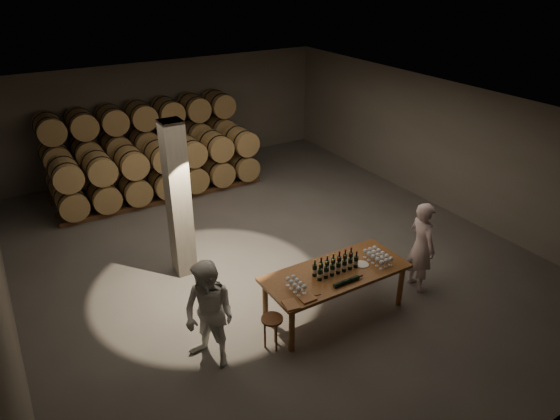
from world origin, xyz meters
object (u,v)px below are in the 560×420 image
plate (362,264)px  person_man (421,247)px  stool (272,323)px  bottle_cluster (336,266)px  notebook_near (307,298)px  tasting_table (336,276)px  person_woman (209,315)px

plate → person_man: 1.36m
person_man → plate: bearing=93.2°
stool → bottle_cluster: bearing=8.2°
person_man → notebook_near: bearing=102.5°
stool → notebook_near: bearing=-21.5°
plate → person_man: (1.36, -0.11, 0.00)m
tasting_table → notebook_near: 0.97m
person_woman → notebook_near: bearing=46.7°
bottle_cluster → stool: (-1.40, -0.20, -0.53)m
tasting_table → stool: (-1.41, -0.19, -0.31)m
plate → person_man: size_ratio=0.14×
tasting_table → plate: bearing=-7.0°
bottle_cluster → tasting_table: bearing=-55.9°
tasting_table → bottle_cluster: bearing=124.1°
plate → notebook_near: notebook_near is taller
plate → person_woman: person_woman is taller
bottle_cluster → plate: (0.53, -0.07, -0.11)m
person_man → person_woman: 4.27m
plate → person_woman: bearing=178.2°
plate → person_man: person_man is taller
person_man → person_woman: size_ratio=0.99×
notebook_near → stool: notebook_near is taller
notebook_near → person_woman: person_woman is taller
plate → stool: (-1.93, -0.13, -0.42)m
stool → person_man: size_ratio=0.33×
stool → tasting_table: bearing=7.8°
person_woman → stool: bearing=50.0°
person_woman → person_man: bearing=59.9°
bottle_cluster → plate: 0.55m
plate → person_man: bearing=-4.5°
bottle_cluster → stool: bottle_cluster is taller
tasting_table → plate: plate is taller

